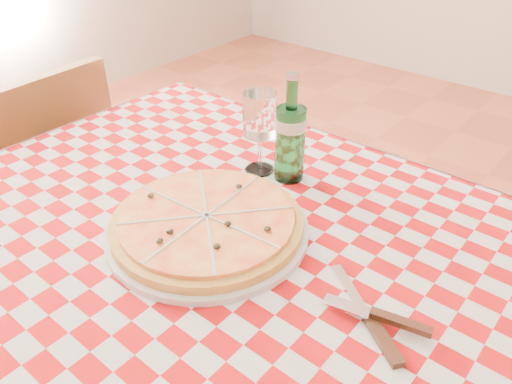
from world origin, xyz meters
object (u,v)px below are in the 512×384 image
dining_table (244,278)px  wine_glass (260,133)px  chair_far (50,181)px  pizza_plate (207,222)px  water_bottle (291,129)px

dining_table → wine_glass: size_ratio=6.68×
chair_far → pizza_plate: 0.87m
dining_table → pizza_plate: size_ratio=3.26×
chair_far → pizza_plate: chair_far is taller
dining_table → chair_far: (-0.87, 0.08, -0.17)m
dining_table → pizza_plate: pizza_plate is taller
wine_glass → chair_far: bearing=-170.7°
dining_table → pizza_plate: 0.14m
pizza_plate → dining_table: bearing=25.6°
water_bottle → chair_far: bearing=-170.3°
chair_far → pizza_plate: size_ratio=2.31×
chair_far → wine_glass: 0.84m
dining_table → pizza_plate: bearing=-154.4°
pizza_plate → wine_glass: size_ratio=2.05×
chair_far → wine_glass: wine_glass is taller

